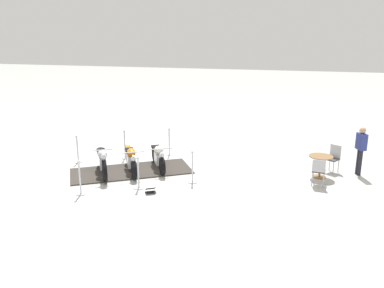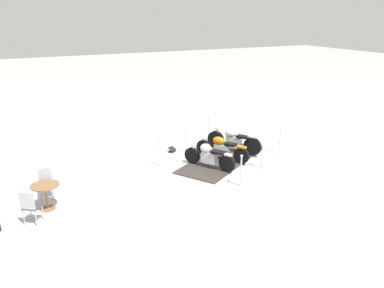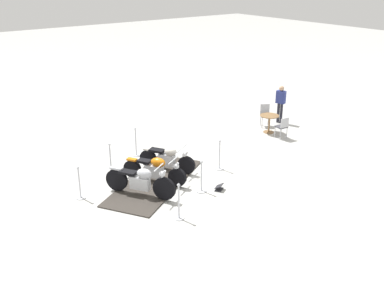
% 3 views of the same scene
% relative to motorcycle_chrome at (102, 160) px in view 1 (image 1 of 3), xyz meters
% --- Properties ---
extents(ground_plane, '(80.00, 80.00, 0.00)m').
position_rel_motorcycle_chrome_xyz_m(ground_plane, '(-0.53, 0.82, -0.51)').
color(ground_plane, silver).
extents(display_platform, '(3.60, 4.42, 0.04)m').
position_rel_motorcycle_chrome_xyz_m(display_platform, '(-0.53, 0.82, -0.49)').
color(display_platform, '#38332D').
rests_on(display_platform, ground_plane).
extents(motorcycle_chrome, '(2.04, 1.31, 1.04)m').
position_rel_motorcycle_chrome_xyz_m(motorcycle_chrome, '(0.00, 0.00, 0.00)').
color(motorcycle_chrome, black).
rests_on(motorcycle_chrome, display_platform).
extents(motorcycle_copper, '(1.99, 1.28, 0.89)m').
position_rel_motorcycle_chrome_xyz_m(motorcycle_copper, '(-0.50, 0.83, -0.04)').
color(motorcycle_copper, black).
rests_on(motorcycle_copper, display_platform).
extents(motorcycle_cream, '(1.83, 1.19, 0.89)m').
position_rel_motorcycle_chrome_xyz_m(motorcycle_cream, '(-1.02, 1.66, -0.03)').
color(motorcycle_cream, black).
rests_on(motorcycle_cream, display_platform).
extents(stanchion_left_mid, '(0.32, 0.32, 1.14)m').
position_rel_motorcycle_chrome_xyz_m(stanchion_left_mid, '(-1.90, -0.02, -0.14)').
color(stanchion_left_mid, silver).
rests_on(stanchion_left_mid, ground_plane).
extents(stanchion_left_rear, '(0.30, 0.30, 1.09)m').
position_rel_motorcycle_chrome_xyz_m(stanchion_left_rear, '(-2.82, 1.48, -0.14)').
color(stanchion_left_rear, silver).
rests_on(stanchion_left_rear, ground_plane).
extents(stanchion_right_mid, '(0.36, 0.36, 1.03)m').
position_rel_motorcycle_chrome_xyz_m(stanchion_right_mid, '(0.84, 1.66, -0.21)').
color(stanchion_right_mid, silver).
rests_on(stanchion_right_mid, ground_plane).
extents(stanchion_right_front, '(0.29, 0.29, 1.08)m').
position_rel_motorcycle_chrome_xyz_m(stanchion_right_front, '(1.76, 0.15, -0.13)').
color(stanchion_right_front, silver).
rests_on(stanchion_right_front, ground_plane).
extents(stanchion_left_front, '(0.30, 0.30, 1.05)m').
position_rel_motorcycle_chrome_xyz_m(stanchion_left_front, '(-0.99, -1.53, -0.16)').
color(stanchion_left_front, silver).
rests_on(stanchion_left_front, ground_plane).
extents(stanchion_right_rear, '(0.32, 0.32, 1.07)m').
position_rel_motorcycle_chrome_xyz_m(stanchion_right_rear, '(-0.08, 3.16, -0.16)').
color(stanchion_right_rear, silver).
rests_on(stanchion_right_rear, ground_plane).
extents(info_placard, '(0.35, 0.38, 0.20)m').
position_rel_motorcycle_chrome_xyz_m(info_placard, '(1.11, 2.15, -0.45)').
color(info_placard, '#333338').
rests_on(info_placard, ground_plane).
extents(cafe_table, '(0.79, 0.79, 0.75)m').
position_rel_motorcycle_chrome_xyz_m(cafe_table, '(-1.64, 7.20, 0.05)').
color(cafe_table, olive).
rests_on(cafe_table, ground_plane).
extents(cafe_chair_near_table, '(0.44, 0.44, 0.89)m').
position_rel_motorcycle_chrome_xyz_m(cafe_chair_near_table, '(-0.83, 7.11, 0.01)').
color(cafe_chair_near_table, '#B7B7BC').
rests_on(cafe_chair_near_table, ground_plane).
extents(cafe_chair_across_table, '(0.55, 0.55, 0.96)m').
position_rel_motorcycle_chrome_xyz_m(cafe_chair_across_table, '(-2.33, 7.66, 0.03)').
color(cafe_chair_across_table, '#B7B7BC').
rests_on(cafe_chair_across_table, ground_plane).
extents(bystander_person, '(0.45, 0.35, 1.68)m').
position_rel_motorcycle_chrome_xyz_m(bystander_person, '(-2.25, 8.49, 0.49)').
color(bystander_person, '#23232D').
rests_on(bystander_person, ground_plane).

